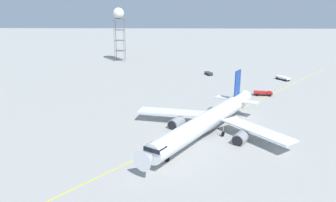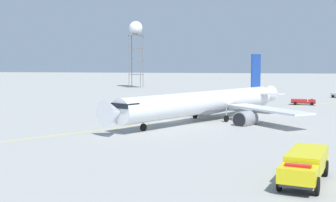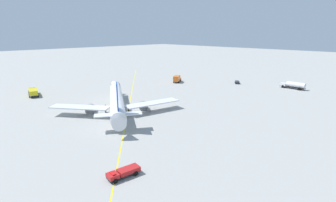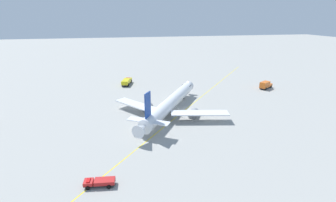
% 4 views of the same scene
% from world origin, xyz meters
% --- Properties ---
extents(ground_plane, '(600.00, 600.00, 0.00)m').
position_xyz_m(ground_plane, '(0.00, 0.00, 0.00)').
color(ground_plane, '#9E9E99').
extents(airliner_main, '(32.26, 39.00, 11.73)m').
position_xyz_m(airliner_main, '(6.17, 1.46, 2.94)').
color(airliner_main, white).
rests_on(airliner_main, ground_plane).
extents(ops_pickup_truck, '(5.63, 2.62, 1.41)m').
position_xyz_m(ops_pickup_truck, '(26.21, 33.06, 0.81)').
color(ops_pickup_truck, '#232326').
rests_on(ops_pickup_truck, ground_plane).
extents(fire_tender_truck, '(5.29, 9.84, 2.50)m').
position_xyz_m(fire_tender_truck, '(17.38, -36.07, 1.53)').
color(fire_tender_truck, '#232326').
rests_on(fire_tender_truck, ground_plane).
extents(catering_truck_truck, '(7.42, 5.85, 3.10)m').
position_xyz_m(catering_truck_truck, '(-39.20, -16.99, 1.66)').
color(catering_truck_truck, '#232326').
rests_on(catering_truck_truck, ground_plane).
extents(taxiway_centreline, '(113.09, 137.54, 0.01)m').
position_xyz_m(taxiway_centreline, '(5.51, 5.68, 0.00)').
color(taxiway_centreline, yellow).
rests_on(taxiway_centreline, ground_plane).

